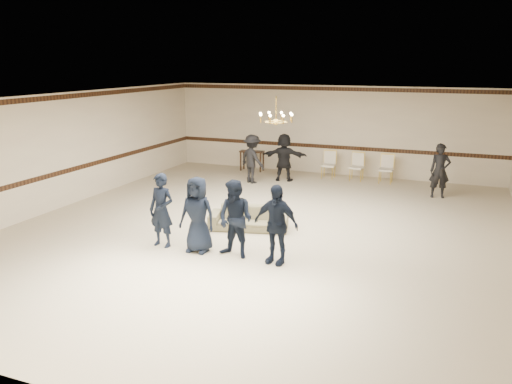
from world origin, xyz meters
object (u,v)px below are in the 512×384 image
boy_d (276,224)px  adult_mid (284,157)px  chandelier (276,109)px  console_table (252,161)px  boy_c (235,219)px  banquet_chair_left (328,165)px  adult_left (252,159)px  banquet_chair_right (386,169)px  boy_a (162,210)px  adult_right (440,171)px  boy_b (197,215)px  banquet_chair_mid (357,167)px  settee (249,218)px

boy_d → adult_mid: (-2.27, 7.19, -0.01)m
chandelier → console_table: 6.62m
boy_c → console_table: size_ratio=1.85×
chandelier → banquet_chair_left: size_ratio=0.99×
adult_left → banquet_chair_right: size_ratio=1.73×
boy_a → adult_right: (5.53, 6.79, -0.01)m
boy_b → boy_d: bearing=0.1°
adult_left → banquet_chair_right: adult_left is taller
boy_a → boy_d: 2.70m
chandelier → banquet_chair_right: 6.13m
adult_right → banquet_chair_mid: 3.09m
adult_left → boy_d: bearing=143.9°
boy_c → banquet_chair_mid: size_ratio=1.75×
boy_c → banquet_chair_left: bearing=100.6°
boy_a → banquet_chair_right: (3.77, 8.13, -0.36)m
boy_b → adult_mid: size_ratio=1.01×
boy_d → settee: size_ratio=0.86×
boy_a → console_table: (-1.23, 8.33, -0.45)m
console_table → boy_d: bearing=-70.3°
adult_mid → boy_b: bearing=85.6°
console_table → banquet_chair_mid: bearing=-8.4°
adult_left → banquet_chair_mid: (3.24, 1.64, -0.35)m
settee → adult_mid: size_ratio=1.17×
boy_b → boy_c: size_ratio=1.00×
boy_c → banquet_chair_right: boy_c is taller
boy_b → settee: bearing=76.6°
adult_right → console_table: adult_right is taller
boy_c → boy_d: (0.90, 0.00, 0.00)m
settee → adult_mid: adult_mid is taller
adult_right → settee: bearing=-143.3°
boy_a → settee: 2.33m
boy_b → adult_left: (-1.37, 6.49, -0.01)m
boy_b → banquet_chair_right: bearing=70.7°
adult_right → chandelier: bearing=-148.2°
console_table → boy_b: bearing=-81.2°
adult_mid → banquet_chair_right: (3.34, 0.94, -0.35)m
adult_right → banquet_chair_left: 4.01m
boy_d → banquet_chair_right: size_ratio=1.75×
banquet_chair_mid → console_table: size_ratio=1.06×
boy_a → banquet_chair_right: boy_a is taller
adult_left → adult_right: (6.00, 0.30, 0.00)m
banquet_chair_right → console_table: (-5.00, 0.20, -0.10)m
settee → banquet_chair_left: size_ratio=2.03×
boy_d → adult_left: bearing=123.6°
settee → adult_left: (-1.80, 4.66, 0.54)m
boy_c → banquet_chair_left: boy_c is taller
boy_a → console_table: bearing=102.3°
boy_b → adult_right: 8.22m
settee → adult_left: adult_left is taller
settee → banquet_chair_left: banquet_chair_left is taller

